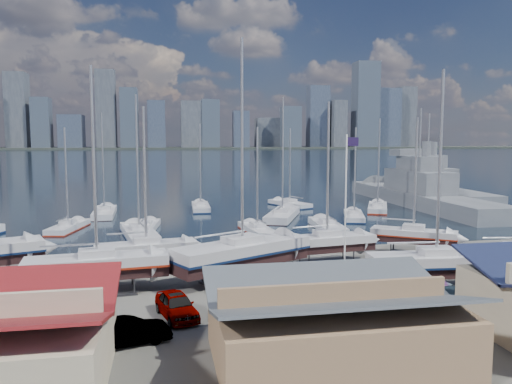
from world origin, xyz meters
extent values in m
plane|color=#605E59|center=(0.00, -10.00, 0.00)|extent=(1400.00, 1400.00, 0.00)
cube|color=#19293B|center=(0.00, 300.00, -0.15)|extent=(1400.00, 600.00, 0.40)
cube|color=#2D332D|center=(0.00, 560.00, 1.10)|extent=(1400.00, 80.00, 2.20)
cube|color=#595E66|center=(-168.55, 559.47, 44.11)|extent=(22.49, 24.47, 83.83)
cube|color=#3D4756|center=(-141.97, 552.31, 30.18)|extent=(19.55, 21.83, 55.97)
cube|color=#475166|center=(-111.19, 558.58, 20.77)|extent=(26.03, 30.49, 37.14)
cube|color=#595E66|center=(-70.96, 546.95, 46.02)|extent=(21.60, 16.58, 87.63)
cube|color=#3D4756|center=(-45.38, 548.38, 36.00)|extent=(19.42, 28.42, 67.60)
cube|color=#475166|center=(-15.00, 551.59, 29.25)|extent=(20.24, 23.80, 54.09)
cube|color=#595E66|center=(25.78, 548.33, 29.20)|extent=(24.62, 19.72, 54.00)
cube|color=#3D4756|center=(47.64, 546.55, 30.18)|extent=(20.75, 17.93, 55.97)
cube|color=#475166|center=(84.09, 544.87, 23.71)|extent=(18.36, 16.25, 43.03)
cube|color=#595E66|center=(120.24, 563.78, 20.05)|extent=(28.49, 22.03, 35.69)
cube|color=#3D4756|center=(145.71, 546.00, 26.75)|extent=(23.34, 17.87, 49.11)
cube|color=#475166|center=(184.98, 560.84, 40.18)|extent=(25.35, 19.79, 75.95)
cube|color=#595E66|center=(208.39, 554.33, 31.04)|extent=(17.00, 27.45, 57.67)
cube|color=#3D4756|center=(245.53, 554.25, 55.22)|extent=(29.28, 24.05, 106.04)
cube|color=#475166|center=(277.54, 563.71, 39.40)|extent=(30.82, 28.37, 74.41)
cube|color=#595E66|center=(307.39, 565.54, 40.94)|extent=(21.74, 17.03, 77.48)
cube|color=#8C6B4C|center=(0.00, -26.00, 1.50)|extent=(12.00, 8.00, 3.00)
cube|color=#51575D|center=(0.00, -26.00, 3.54)|extent=(12.60, 8.40, 1.27)
cube|color=#2D2D33|center=(-13.14, -12.29, 0.08)|extent=(5.76, 3.15, 0.16)
cube|color=black|center=(-13.14, -12.29, 1.60)|extent=(10.21, 3.55, 0.80)
cube|color=#B5B4B9|center=(-13.14, -12.29, 2.40)|extent=(10.26, 3.96, 0.80)
cube|color=maroon|center=(-13.14, -12.29, 2.03)|extent=(10.36, 4.00, 0.16)
cube|color=#B5B4B9|center=(-13.14, -12.29, 3.05)|extent=(2.68, 1.96, 0.50)
cylinder|color=#B2B2B7|center=(-13.14, -12.29, 9.55)|extent=(0.22, 0.22, 13.50)
cube|color=#2D2D33|center=(-9.83, -6.87, 0.08)|extent=(4.89, 2.83, 0.16)
cube|color=black|center=(-9.83, -6.87, 1.54)|extent=(8.60, 3.32, 0.67)
cube|color=#B5B4B9|center=(-9.83, -6.87, 2.21)|extent=(8.66, 3.67, 0.67)
cube|color=#B5B4B9|center=(-9.83, -6.87, 2.79)|extent=(2.30, 1.73, 0.50)
cylinder|color=#B2B2B7|center=(-9.83, -6.87, 8.21)|extent=(0.22, 0.22, 11.33)
cube|color=#2D2D33|center=(-2.25, -10.67, 0.08)|extent=(7.06, 5.63, 0.16)
cube|color=black|center=(-2.25, -10.67, 1.67)|extent=(11.63, 7.97, 0.94)
cube|color=#B5B4B9|center=(-2.25, -10.67, 2.60)|extent=(11.86, 8.41, 0.94)
cube|color=#0C1D40|center=(-2.25, -10.67, 2.17)|extent=(11.98, 8.49, 0.19)
cube|color=#B5B4B9|center=(-2.25, -10.67, 3.32)|extent=(3.51, 3.11, 0.50)
cylinder|color=#B2B2B7|center=(-2.25, -10.67, 10.97)|extent=(0.22, 0.22, 15.79)
cube|color=#2D2D33|center=(6.01, -6.98, 0.08)|extent=(5.09, 2.88, 0.16)
cube|color=black|center=(6.01, -6.98, 1.55)|extent=(8.97, 3.32, 0.70)
cube|color=#B5B4B9|center=(6.01, -6.98, 2.25)|extent=(9.02, 3.69, 0.70)
cube|color=#B5B4B9|center=(6.01, -6.98, 2.85)|extent=(2.38, 1.77, 0.50)
cylinder|color=#B2B2B7|center=(6.01, -6.98, 8.52)|extent=(0.22, 0.22, 11.83)
cube|color=#2D2D33|center=(11.30, -16.19, 0.08)|extent=(5.62, 2.94, 0.16)
cube|color=black|center=(11.30, -16.19, 1.59)|extent=(10.03, 3.17, 0.79)
cube|color=#B5B4B9|center=(11.30, -16.19, 2.38)|extent=(10.07, 3.59, 0.79)
cube|color=#0C1D40|center=(11.30, -16.19, 2.02)|extent=(10.17, 3.62, 0.16)
cube|color=#B5B4B9|center=(11.30, -16.19, 3.03)|extent=(2.60, 1.86, 0.50)
cylinder|color=#B2B2B7|center=(11.30, -16.19, 9.44)|extent=(0.22, 0.22, 13.33)
cube|color=#2D2D33|center=(15.48, -4.99, 0.08)|extent=(4.76, 4.14, 0.16)
cube|color=black|center=(15.48, -4.99, 1.52)|extent=(7.65, 6.08, 0.64)
cube|color=#B5B4B9|center=(15.48, -4.99, 2.16)|extent=(7.84, 6.36, 0.64)
cube|color=maroon|center=(15.48, -4.99, 1.86)|extent=(7.92, 6.42, 0.13)
cube|color=#B5B4B9|center=(15.48, -4.99, 2.73)|extent=(2.40, 2.23, 0.50)
cylinder|color=#B2B2B7|center=(15.48, -4.99, 7.86)|extent=(0.22, 0.22, 10.77)
cube|color=black|center=(-19.95, 14.72, -0.23)|extent=(3.83, 8.99, 0.70)
cube|color=#B5B4B9|center=(-19.95, 14.72, 0.47)|extent=(4.19, 9.06, 0.70)
cube|color=maroon|center=(-19.95, 14.72, 0.15)|extent=(4.23, 9.15, 0.14)
cube|color=#B5B4B9|center=(-19.95, 14.72, 1.07)|extent=(1.89, 2.44, 0.50)
cylinder|color=#B2B2B7|center=(-19.95, 14.72, 6.72)|extent=(0.22, 0.22, 11.81)
cube|color=black|center=(-16.88, 26.01, -0.28)|extent=(2.83, 10.52, 0.84)
cube|color=#B5B4B9|center=(-16.88, 26.01, 0.55)|extent=(3.27, 10.53, 0.84)
cube|color=#B5B4B9|center=(-16.88, 26.01, 1.22)|extent=(1.84, 2.67, 0.50)
cylinder|color=#B2B2B7|center=(-16.88, 26.01, 8.02)|extent=(0.22, 0.22, 14.10)
cube|color=black|center=(-11.15, 8.37, -0.31)|extent=(4.60, 11.48, 0.89)
cube|color=#B5B4B9|center=(-11.15, 8.37, 0.59)|extent=(5.07, 11.56, 0.89)
cube|color=#0C1D40|center=(-11.15, 8.37, 0.18)|extent=(5.12, 11.68, 0.18)
cube|color=#B5B4B9|center=(-11.15, 8.37, 1.28)|extent=(2.35, 3.09, 0.50)
cylinder|color=#B2B2B7|center=(-11.15, 8.37, 8.58)|extent=(0.22, 0.22, 15.10)
cube|color=black|center=(-10.54, 12.62, -0.24)|extent=(3.17, 9.12, 0.71)
cube|color=#B5B4B9|center=(-10.54, 12.62, 0.48)|extent=(3.54, 9.16, 0.71)
cube|color=#B5B4B9|center=(-10.54, 12.62, 1.09)|extent=(1.75, 2.39, 0.50)
cylinder|color=#B2B2B7|center=(-10.54, 12.62, 6.86)|extent=(0.22, 0.22, 12.05)
cube|color=black|center=(-2.55, 29.78, -0.25)|extent=(2.55, 9.52, 0.76)
cube|color=#B5B4B9|center=(-2.55, 29.78, 0.50)|extent=(2.95, 9.53, 0.76)
cube|color=#0C1D40|center=(-2.55, 29.78, 0.16)|extent=(2.98, 9.63, 0.15)
cube|color=#B5B4B9|center=(-2.55, 29.78, 1.13)|extent=(1.66, 2.41, 0.50)
cylinder|color=#B2B2B7|center=(-2.55, 29.78, 7.26)|extent=(0.22, 0.22, 12.76)
cube|color=black|center=(2.63, 8.72, -0.23)|extent=(3.12, 8.93, 0.70)
cube|color=#B5B4B9|center=(2.63, 8.72, 0.47)|extent=(3.49, 8.97, 0.70)
cube|color=maroon|center=(2.63, 8.72, 0.15)|extent=(3.52, 9.06, 0.14)
cube|color=#B5B4B9|center=(2.63, 8.72, 1.07)|extent=(1.72, 2.35, 0.50)
cylinder|color=#B2B2B7|center=(2.63, 8.72, 6.72)|extent=(0.22, 0.22, 11.80)
cube|color=black|center=(8.08, 18.49, -0.33)|extent=(7.21, 11.92, 0.94)
cube|color=#B5B4B9|center=(8.08, 18.49, 0.61)|extent=(7.66, 12.11, 0.94)
cube|color=#B5B4B9|center=(8.08, 18.49, 1.34)|extent=(2.98, 3.48, 0.50)
cylinder|color=#B2B2B7|center=(8.08, 18.49, 9.03)|extent=(0.22, 0.22, 15.88)
cube|color=black|center=(12.40, 31.25, -0.24)|extent=(5.59, 9.14, 0.72)
cube|color=#B5B4B9|center=(12.40, 31.25, 0.48)|extent=(5.94, 9.29, 0.72)
cube|color=#0C1D40|center=(12.40, 31.25, 0.15)|extent=(6.00, 9.38, 0.14)
cube|color=#B5B4B9|center=(12.40, 31.25, 1.09)|extent=(2.30, 2.68, 0.50)
cylinder|color=#B2B2B7|center=(12.40, 31.25, 6.94)|extent=(0.22, 0.22, 12.19)
cube|color=black|center=(11.57, 9.32, -0.27)|extent=(3.12, 10.04, 0.79)
cube|color=#B5B4B9|center=(11.57, 9.32, 0.52)|extent=(3.53, 10.07, 0.79)
cube|color=#B5B4B9|center=(11.57, 9.32, 1.17)|extent=(1.85, 2.59, 0.50)
cylinder|color=#B2B2B7|center=(11.57, 9.32, 7.59)|extent=(0.22, 0.22, 13.34)
cube|color=black|center=(17.98, 16.62, -0.23)|extent=(4.79, 9.11, 0.71)
cube|color=#B5B4B9|center=(17.98, 16.62, 0.48)|extent=(5.15, 9.22, 0.71)
cube|color=#0C1D40|center=(17.98, 16.62, 0.15)|extent=(5.20, 9.32, 0.14)
cube|color=#B5B4B9|center=(17.98, 16.62, 1.08)|extent=(2.11, 2.58, 0.50)
cylinder|color=#B2B2B7|center=(17.98, 16.62, 6.83)|extent=(0.22, 0.22, 12.00)
cube|color=black|center=(24.77, 23.83, -0.27)|extent=(6.34, 10.07, 0.80)
cube|color=#B5B4B9|center=(24.77, 23.83, 0.53)|extent=(6.72, 10.25, 0.80)
cube|color=maroon|center=(24.77, 23.83, 0.16)|extent=(6.79, 10.35, 0.16)
cube|color=#B5B4B9|center=(24.77, 23.83, 1.18)|extent=(2.57, 2.97, 0.50)
cylinder|color=#B2B2B7|center=(24.77, 23.83, 7.67)|extent=(0.22, 0.22, 13.49)
cube|color=slate|center=(34.22, 28.60, 0.44)|extent=(7.30, 43.50, 3.91)
cube|color=slate|center=(34.22, 28.60, 4.20)|extent=(5.68, 15.25, 3.60)
cube|color=slate|center=(34.22, 28.60, 7.20)|extent=(4.24, 8.72, 2.40)
cube|color=slate|center=(34.26, 32.94, 8.90)|extent=(4.90, 4.38, 1.20)
cylinder|color=#B2B2B7|center=(34.22, 28.60, 12.40)|extent=(0.30, 0.30, 8.00)
cube|color=slate|center=(42.60, 40.66, 0.41)|extent=(7.45, 40.23, 3.61)
cube|color=slate|center=(42.60, 40.66, 4.01)|extent=(5.49, 14.16, 3.60)
cube|color=slate|center=(42.60, 40.66, 7.01)|extent=(4.05, 8.11, 2.40)
cube|color=slate|center=(42.71, 44.67, 8.71)|extent=(4.59, 4.12, 1.20)
cylinder|color=#B2B2B7|center=(42.60, 40.66, 12.21)|extent=(0.30, 0.30, 8.00)
imported|color=gray|center=(-7.65, -18.28, 0.80)|extent=(3.06, 5.04, 1.60)
imported|color=gray|center=(-10.29, -22.02, 0.73)|extent=(4.70, 2.65, 1.47)
imported|color=gray|center=(-3.21, -21.96, 0.68)|extent=(3.12, 5.22, 1.36)
imported|color=gray|center=(10.33, -19.05, 0.71)|extent=(2.78, 5.15, 1.42)
cylinder|color=white|center=(5.85, -11.87, 5.78)|extent=(0.12, 0.12, 11.57)
cube|color=#1F1239|center=(6.33, -11.87, 10.99)|extent=(0.96, 0.05, 0.67)
camera|label=1|loc=(-8.32, -49.04, 11.14)|focal=35.00mm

